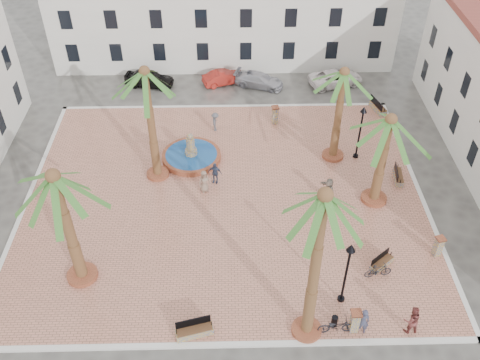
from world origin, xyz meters
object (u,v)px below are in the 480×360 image
(lamppost_s, at_px, (348,264))
(bicycle_a, at_px, (336,326))
(car_silver, at_px, (259,80))
(pedestrian_fountain_a, at_px, (204,181))
(litter_bin, at_px, (334,321))
(car_white, at_px, (336,78))
(palm_e, at_px, (389,131))
(palm_sw, at_px, (57,190))
(palm_s, at_px, (323,212))
(bollard_n, at_px, (275,115))
(car_black, at_px, (149,78))
(cyclist_b, at_px, (412,320))
(palm_ne, at_px, (343,83))
(bicycle_b, at_px, (378,271))
(bench_e, at_px, (398,176))
(lamppost_e, at_px, (361,124))
(pedestrian_north, at_px, (215,122))
(cyclist_a, at_px, (363,321))
(bollard_e, at_px, (438,246))
(pedestrian_fountain_b, at_px, (215,173))
(bench_se, at_px, (382,263))
(bollard_se, at_px, (355,321))
(car_red, at_px, (224,77))
(bench_ne, at_px, (378,107))
(fountain, at_px, (191,155))
(bench_s, at_px, (194,331))
(pedestrian_east, at_px, (329,189))
(palm_nw, at_px, (146,84))

(lamppost_s, distance_m, bicycle_a, 3.25)
(car_silver, bearing_deg, pedestrian_fountain_a, -177.72)
(litter_bin, distance_m, car_white, 24.75)
(palm_e, relative_size, car_white, 1.44)
(palm_sw, bearing_deg, palm_s, -17.42)
(palm_sw, bearing_deg, bollard_n, 51.36)
(lamppost_s, xyz_separation_m, car_black, (-12.78, 23.01, -2.42))
(cyclist_b, bearing_deg, palm_ne, -88.11)
(bicycle_b, height_order, pedestrian_fountain_a, pedestrian_fountain_a)
(bench_e, bearing_deg, pedestrian_fountain_a, 101.33)
(lamppost_e, bearing_deg, bollard_n, 141.44)
(bicycle_b, height_order, pedestrian_north, pedestrian_north)
(cyclist_a, bearing_deg, bicycle_b, -102.18)
(bollard_e, bearing_deg, pedestrian_fountain_b, 152.33)
(palm_e, relative_size, pedestrian_north, 4.34)
(bench_se, relative_size, pedestrian_north, 1.02)
(palm_s, height_order, bollard_se, palm_s)
(lamppost_e, distance_m, pedestrian_fountain_b, 10.61)
(bollard_n, xyz_separation_m, pedestrian_fountain_a, (-5.25, -7.83, 0.05))
(lamppost_e, bearing_deg, car_red, 131.53)
(bench_e, distance_m, bench_ne, 8.55)
(fountain, height_order, car_red, fountain)
(bicycle_a, height_order, pedestrian_fountain_a, pedestrian_fountain_a)
(bollard_se, xyz_separation_m, pedestrian_fountain_a, (-7.95, 10.96, 0.04))
(bicycle_b, bearing_deg, pedestrian_fountain_a, 44.78)
(bicycle_a, xyz_separation_m, car_silver, (-2.70, 24.68, -0.03))
(bicycle_a, bearing_deg, pedestrian_north, 17.04)
(bollard_se, bearing_deg, bicycle_a, -174.61)
(bench_s, distance_m, pedestrian_north, 18.01)
(bench_ne, height_order, pedestrian_east, pedestrian_east)
(palm_s, distance_m, bollard_e, 12.38)
(bench_ne, bearing_deg, bench_s, 129.35)
(car_black, relative_size, car_white, 0.90)
(palm_sw, bearing_deg, pedestrian_fountain_b, 47.28)
(cyclist_b, height_order, pedestrian_north, cyclist_b)
(pedestrian_east, height_order, car_silver, pedestrian_east)
(bench_ne, height_order, car_white, car_white)
(palm_nw, xyz_separation_m, cyclist_b, (14.08, -12.76, -6.29))
(palm_s, relative_size, bench_e, 5.52)
(cyclist_b, bearing_deg, lamppost_s, -36.92)
(bench_ne, distance_m, lamppost_e, 7.13)
(pedestrian_fountain_a, relative_size, pedestrian_fountain_b, 1.02)
(pedestrian_north, bearing_deg, bench_s, 178.46)
(bollard_n, bearing_deg, bench_s, -106.15)
(palm_nw, xyz_separation_m, palm_s, (8.82, -12.68, 1.32))
(lamppost_e, distance_m, car_black, 19.22)
(bench_se, xyz_separation_m, cyclist_b, (0.44, -4.32, 0.68))
(palm_s, height_order, car_white, palm_s)
(bench_se, bearing_deg, bench_ne, 39.72)
(palm_sw, height_order, pedestrian_fountain_a, palm_sw)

